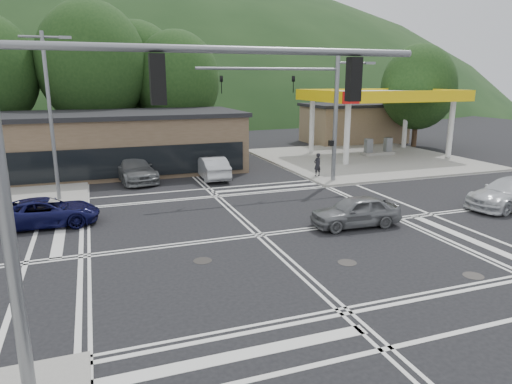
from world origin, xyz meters
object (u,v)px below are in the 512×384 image
object	(u,v)px
pedestrian	(317,165)
car_queue_b	(212,158)
car_queue_a	(212,167)
car_northbound	(133,169)
car_blue_west	(46,212)
car_silver_east	(510,193)
car_grey_center	(355,211)

from	to	relation	value
pedestrian	car_queue_b	bearing A→B (deg)	-65.74
car_queue_a	car_northbound	world-z (taller)	car_northbound
car_northbound	car_queue_a	bearing A→B (deg)	-21.23
car_blue_west	car_silver_east	world-z (taller)	car_silver_east
car_grey_center	car_queue_a	bearing A→B (deg)	-160.79
car_grey_center	car_queue_b	size ratio (longest dim) A/B	1.02
car_blue_west	pedestrian	bearing A→B (deg)	-71.30
car_blue_west	car_grey_center	xyz separation A→B (m)	(13.40, -4.88, 0.06)
car_queue_a	car_queue_b	world-z (taller)	car_queue_a
car_blue_west	car_grey_center	size ratio (longest dim) A/B	1.12
car_silver_east	car_queue_b	xyz separation A→B (m)	(-11.85, 16.65, -0.08)
car_blue_west	pedestrian	size ratio (longest dim) A/B	2.94
car_blue_west	pedestrian	xyz separation A→B (m)	(16.60, 5.11, 0.29)
pedestrian	car_northbound	bearing A→B (deg)	-32.45
car_queue_a	car_queue_b	size ratio (longest dim) A/B	1.14
car_queue_b	pedestrian	xyz separation A→B (m)	(5.67, -6.67, 0.25)
car_queue_a	car_northbound	xyz separation A→B (m)	(-5.09, 1.07, 0.04)
car_silver_east	pedestrian	size ratio (longest dim) A/B	3.34
car_silver_east	car_queue_a	world-z (taller)	car_silver_east
car_silver_east	car_queue_b	bearing A→B (deg)	-153.13
car_silver_east	car_northbound	xyz separation A→B (m)	(-18.08, 13.48, 0.03)
car_blue_west	car_silver_east	size ratio (longest dim) A/B	0.88
car_queue_b	pedestrian	world-z (taller)	pedestrian
car_grey_center	car_silver_east	world-z (taller)	car_silver_east
car_blue_west	car_silver_east	distance (m)	23.30
car_silver_east	car_queue_a	bearing A→B (deg)	-142.26
car_grey_center	car_northbound	size ratio (longest dim) A/B	0.76
car_blue_west	car_queue_b	distance (m)	16.07
car_silver_east	car_queue_a	xyz separation A→B (m)	(-12.99, 12.40, -0.01)
car_northbound	car_queue_b	bearing A→B (deg)	17.71
car_blue_west	car_northbound	size ratio (longest dim) A/B	0.85
car_silver_east	car_northbound	distance (m)	22.55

